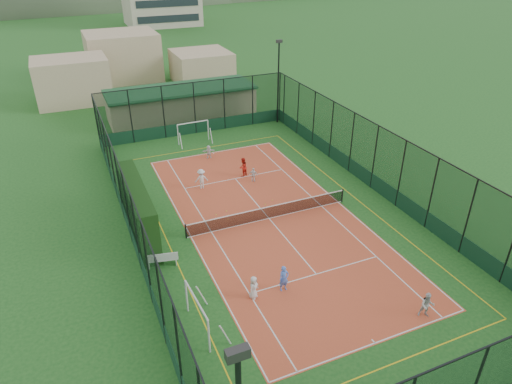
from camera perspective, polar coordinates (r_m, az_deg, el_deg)
ground at (r=31.01m, az=1.64°, el=-3.34°), size 300.00×300.00×0.00m
court_slab at (r=31.01m, az=1.64°, el=-3.33°), size 11.17×23.97×0.01m
tennis_net at (r=30.73m, az=1.65°, el=-2.51°), size 11.67×0.12×1.06m
perimeter_fence at (r=29.75m, az=1.71°, el=0.73°), size 18.12×34.12×5.00m
floodlight_ne at (r=46.57m, az=2.79°, el=13.50°), size 0.60×0.26×8.25m
clubhouse at (r=49.37m, az=-9.30°, el=10.97°), size 15.20×7.20×3.15m
hedge_left at (r=29.69m, az=-14.56°, el=-2.12°), size 1.17×7.80×3.41m
white_bench at (r=27.09m, az=-11.65°, el=-8.16°), size 1.83×0.83×1.00m
futsal_goal_near at (r=22.60m, az=-7.37°, el=-15.01°), size 3.13×1.10×1.98m
futsal_goal_far at (r=42.83m, az=-7.84°, el=7.38°), size 3.04×0.98×1.94m
child_near_left at (r=24.35m, az=-0.30°, el=-11.84°), size 0.78×0.73×1.34m
child_near_mid at (r=24.79m, az=3.51°, el=-10.74°), size 0.57×0.39×1.53m
child_near_right at (r=24.80m, az=20.60°, el=-13.10°), size 0.87×0.81×1.43m
child_far_left at (r=34.60m, az=-6.84°, el=1.65°), size 1.05×0.66×1.57m
child_far_right at (r=35.42m, az=-0.32°, el=2.17°), size 0.72×0.60×1.16m
child_far_back at (r=39.57m, az=-5.92°, el=5.03°), size 1.12×0.49×1.16m
coach at (r=36.22m, az=-1.65°, el=3.14°), size 0.94×0.88×1.54m
tennis_balls at (r=31.78m, az=-2.00°, el=-2.38°), size 4.48×1.18×0.07m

